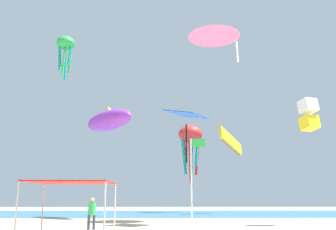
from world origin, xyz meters
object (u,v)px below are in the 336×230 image
(kite_parafoil_yellow, at_px, (231,141))
(kite_box_white, at_px, (309,115))
(kite_inflatable_purple, at_px, (109,120))
(kite_octopus_red, at_px, (191,137))
(kite_delta_pink, at_px, (214,33))
(kite_diamond_blue, at_px, (186,117))
(banner_flag, at_px, (193,179))
(canopy_tent, at_px, (72,184))
(person_leftmost, at_px, (92,211))
(kite_octopus_green, at_px, (66,45))

(kite_parafoil_yellow, relative_size, kite_box_white, 1.92)
(kite_inflatable_purple, xyz_separation_m, kite_octopus_red, (8.36, 11.38, 0.34))
(kite_delta_pink, relative_size, kite_diamond_blue, 1.38)
(banner_flag, xyz_separation_m, kite_parafoil_yellow, (6.59, 26.17, 5.53))
(canopy_tent, bearing_deg, kite_diamond_blue, 57.01)
(person_leftmost, height_order, kite_parafoil_yellow, kite_parafoil_yellow)
(kite_diamond_blue, height_order, kite_box_white, kite_box_white)
(kite_box_white, bearing_deg, kite_octopus_green, -58.03)
(canopy_tent, bearing_deg, banner_flag, -10.96)
(kite_octopus_green, xyz_separation_m, kite_delta_pink, (15.82, -12.93, -4.35))
(kite_delta_pink, bearing_deg, kite_box_white, 151.78)
(banner_flag, xyz_separation_m, kite_inflatable_purple, (-6.08, 17.77, 6.15))
(banner_flag, bearing_deg, person_leftmost, 130.83)
(canopy_tent, bearing_deg, person_leftmost, 89.94)
(banner_flag, distance_m, kite_octopus_red, 29.96)
(banner_flag, height_order, kite_octopus_green, kite_octopus_green)
(banner_flag, bearing_deg, kite_box_white, 46.09)
(kite_octopus_green, xyz_separation_m, kite_octopus_red, (15.04, 2.95, -10.57))
(banner_flag, distance_m, kite_octopus_green, 33.78)
(person_leftmost, bearing_deg, kite_inflatable_purple, -116.56)
(kite_parafoil_yellow, distance_m, kite_octopus_red, 5.33)
(canopy_tent, relative_size, kite_octopus_green, 0.66)
(kite_parafoil_yellow, xyz_separation_m, kite_diamond_blue, (-6.18, -16.73, -0.88))
(kite_inflatable_purple, relative_size, kite_diamond_blue, 1.75)
(kite_octopus_red, bearing_deg, canopy_tent, 114.45)
(person_leftmost, xyz_separation_m, kite_box_white, (13.74, 3.13, 6.19))
(person_leftmost, xyz_separation_m, kite_diamond_blue, (5.48, 3.57, 6.08))
(person_leftmost, xyz_separation_m, banner_flag, (5.07, -5.87, 1.43))
(kite_diamond_blue, bearing_deg, kite_parafoil_yellow, 13.90)
(banner_flag, bearing_deg, kite_octopus_green, 115.94)
(canopy_tent, bearing_deg, kite_inflatable_purple, 93.40)
(kite_delta_pink, bearing_deg, person_leftmost, 51.46)
(banner_flag, relative_size, kite_delta_pink, 0.83)
(person_leftmost, height_order, banner_flag, banner_flag)
(kite_delta_pink, bearing_deg, kite_inflatable_purple, -17.00)
(person_leftmost, relative_size, kite_parafoil_yellow, 0.41)
(kite_parafoil_yellow, bearing_deg, banner_flag, -154.15)
(kite_octopus_red, bearing_deg, kite_diamond_blue, 123.67)
(canopy_tent, distance_m, kite_delta_pink, 19.58)
(kite_octopus_green, relative_size, kite_inflatable_purple, 0.83)
(banner_flag, height_order, kite_inflatable_purple, kite_inflatable_purple)
(kite_diamond_blue, relative_size, kite_box_white, 1.64)
(kite_inflatable_purple, bearing_deg, kite_box_white, -163.22)
(banner_flag, relative_size, kite_octopus_green, 0.79)
(kite_box_white, distance_m, kite_octopus_red, 21.21)
(banner_flag, xyz_separation_m, kite_octopus_green, (-12.75, 26.21, 17.06))
(kite_delta_pink, bearing_deg, kite_diamond_blue, 64.50)
(person_leftmost, height_order, kite_octopus_red, kite_octopus_red)
(canopy_tent, bearing_deg, kite_octopus_red, 75.35)
(kite_diamond_blue, height_order, kite_octopus_red, kite_octopus_red)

